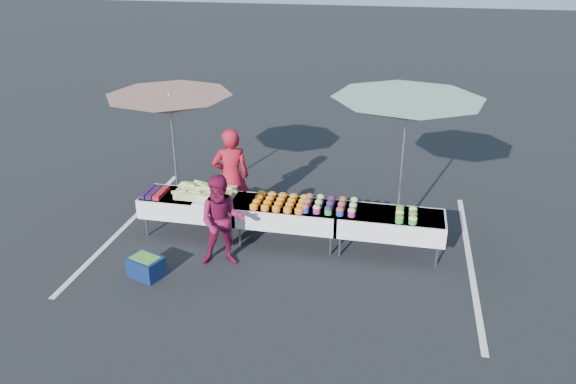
% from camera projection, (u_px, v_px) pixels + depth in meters
% --- Properties ---
extents(ground, '(80.00, 80.00, 0.00)m').
position_uv_depth(ground, '(288.00, 242.00, 10.25)').
color(ground, black).
extents(stripe_left, '(0.10, 5.00, 0.00)m').
position_uv_depth(stripe_left, '(126.00, 225.00, 10.85)').
color(stripe_left, silver).
rests_on(stripe_left, ground).
extents(stripe_right, '(0.10, 5.00, 0.00)m').
position_uv_depth(stripe_right, '(470.00, 260.00, 9.65)').
color(stripe_right, silver).
rests_on(stripe_right, ground).
extents(table_left, '(1.86, 0.81, 0.75)m').
position_uv_depth(table_left, '(193.00, 204.00, 10.35)').
color(table_left, white).
rests_on(table_left, ground).
extents(table_center, '(1.86, 0.81, 0.75)m').
position_uv_depth(table_center, '(288.00, 213.00, 10.01)').
color(table_center, white).
rests_on(table_center, ground).
extents(table_right, '(1.86, 0.81, 0.75)m').
position_uv_depth(table_right, '(390.00, 223.00, 9.68)').
color(table_right, white).
rests_on(table_right, ground).
extents(berry_punnets, '(0.40, 0.54, 0.08)m').
position_uv_depth(berry_punnets, '(154.00, 192.00, 10.35)').
color(berry_punnets, black).
rests_on(berry_punnets, table_left).
extents(corn_pile, '(1.16, 0.57, 0.26)m').
position_uv_depth(corn_pile, '(205.00, 192.00, 10.24)').
color(corn_pile, '#8DAA57').
rests_on(corn_pile, table_left).
extents(plastic_bags, '(0.30, 0.25, 0.05)m').
position_uv_depth(plastic_bags, '(202.00, 203.00, 9.95)').
color(plastic_bags, white).
rests_on(plastic_bags, table_left).
extents(carrot_bowls, '(0.95, 0.69, 0.11)m').
position_uv_depth(carrot_bowls, '(280.00, 202.00, 9.94)').
color(carrot_bowls, orange).
rests_on(carrot_bowls, table_center).
extents(potato_cups, '(0.94, 0.58, 0.16)m').
position_uv_depth(potato_cups, '(330.00, 204.00, 9.77)').
color(potato_cups, '#2234A0').
rests_on(potato_cups, table_right).
extents(bean_baskets, '(0.36, 0.50, 0.15)m').
position_uv_depth(bean_baskets, '(406.00, 214.00, 9.44)').
color(bean_baskets, green).
rests_on(bean_baskets, table_right).
extents(vendor, '(0.82, 0.68, 1.91)m').
position_uv_depth(vendor, '(231.00, 177.00, 10.58)').
color(vendor, maroon).
rests_on(vendor, ground).
extents(customer, '(0.90, 0.77, 1.60)m').
position_uv_depth(customer, '(222.00, 221.00, 9.27)').
color(customer, maroon).
rests_on(customer, ground).
extents(umbrella_left, '(2.79, 2.79, 2.44)m').
position_uv_depth(umbrella_left, '(170.00, 105.00, 10.51)').
color(umbrella_left, black).
rests_on(umbrella_left, ground).
extents(umbrella_right, '(2.97, 2.97, 2.66)m').
position_uv_depth(umbrella_right, '(407.00, 110.00, 9.48)').
color(umbrella_right, black).
rests_on(umbrella_right, ground).
extents(storage_bin, '(0.64, 0.55, 0.35)m').
position_uv_depth(storage_bin, '(146.00, 266.00, 9.15)').
color(storage_bin, '#0E1E47').
rests_on(storage_bin, ground).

